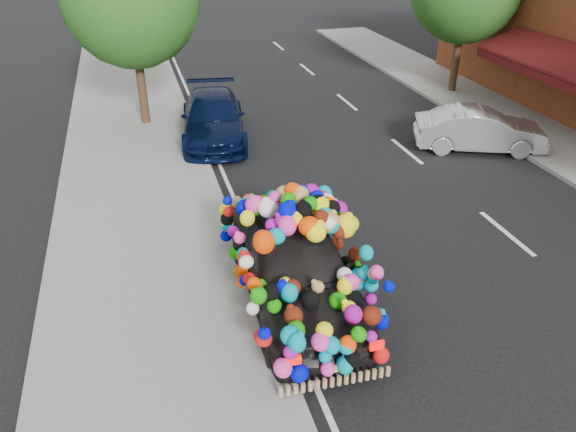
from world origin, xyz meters
The scene contains 7 objects.
ground centered at (0.00, 0.00, 0.00)m, with size 100.00×100.00×0.00m, color black.
sidewalk centered at (-4.30, 0.00, 0.06)m, with size 4.00×60.00×0.12m, color gray.
kerb centered at (-2.35, 0.00, 0.07)m, with size 0.15×60.00×0.13m, color gray.
lane_markings centered at (3.60, 0.00, 0.01)m, with size 6.00×50.00×0.01m, color silver, non-canonical shape.
plush_art_car centered at (-1.70, -1.05, 1.15)m, with size 2.37×4.92×2.24m.
navy_sedan centered at (-1.80, 7.64, 0.68)m, with size 1.91×4.69×1.36m, color black.
silver_hatchback centered at (5.71, 4.55, 0.63)m, with size 1.33×3.80×1.25m, color silver.
Camera 1 is at (-4.12, -9.14, 6.49)m, focal length 35.00 mm.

